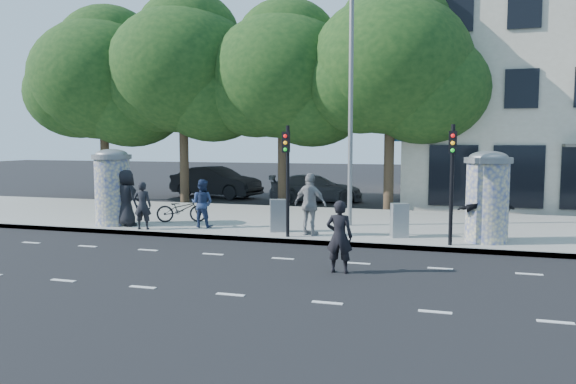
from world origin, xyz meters
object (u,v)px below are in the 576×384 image
(street_lamp, at_px, (351,90))
(ped_b, at_px, (143,205))
(ped_e, at_px, (310,204))
(ped_f, at_px, (488,212))
(bicycle, at_px, (182,209))
(ad_column_left, at_px, (112,185))
(car_mid, at_px, (216,182))
(ped_a, at_px, (126,198))
(traffic_pole_far, at_px, (452,172))
(cabinet_right, at_px, (399,220))
(car_right, at_px, (316,188))
(man_road, at_px, (339,237))
(ad_column_right, at_px, (487,194))
(cabinet_left, at_px, (278,215))
(traffic_pole_near, at_px, (287,169))
(ped_c, at_px, (202,203))

(street_lamp, bearing_deg, ped_b, -156.59)
(ped_e, distance_m, ped_f, 5.23)
(bicycle, bearing_deg, ad_column_left, 98.52)
(car_mid, bearing_deg, street_lamp, -124.00)
(ped_b, bearing_deg, ped_a, -41.81)
(traffic_pole_far, relative_size, bicycle, 1.90)
(ped_e, relative_size, car_mid, 0.39)
(cabinet_right, xyz_separation_m, car_right, (-5.12, 10.15, 0.01))
(man_road, relative_size, car_mid, 0.34)
(cabinet_right, bearing_deg, street_lamp, 113.40)
(ad_column_right, relative_size, cabinet_left, 2.53)
(bicycle, distance_m, cabinet_right, 7.92)
(traffic_pole_near, xyz_separation_m, ped_c, (-3.34, 1.05, -1.26))
(ped_a, height_order, man_road, ped_a)
(traffic_pole_near, height_order, ped_c, traffic_pole_near)
(ped_c, distance_m, ped_f, 9.18)
(ad_column_right, distance_m, street_lamp, 5.81)
(ped_b, relative_size, cabinet_left, 1.52)
(street_lamp, bearing_deg, car_right, 111.38)
(ad_column_left, bearing_deg, traffic_pole_near, -6.11)
(ped_c, distance_m, car_right, 10.15)
(ped_f, height_order, man_road, ped_f)
(ped_e, xyz_separation_m, cabinet_left, (-1.19, 0.40, -0.45))
(cabinet_left, distance_m, car_right, 10.25)
(ped_a, relative_size, ped_c, 1.19)
(ped_f, relative_size, bicycle, 1.03)
(ad_column_right, height_order, traffic_pole_near, traffic_pole_near)
(ped_e, bearing_deg, ad_column_right, -157.83)
(ped_a, distance_m, car_right, 11.32)
(ped_f, bearing_deg, ped_e, -20.97)
(ped_b, xyz_separation_m, car_right, (3.21, 11.03, -0.27))
(street_lamp, xyz_separation_m, cabinet_left, (-1.99, -1.93, -4.12))
(cabinet_left, bearing_deg, ad_column_left, 160.60)
(ped_e, bearing_deg, cabinet_right, -153.13)
(cabinet_left, bearing_deg, man_road, -77.78)
(ped_f, xyz_separation_m, man_road, (-3.51, -4.11, -0.21))
(traffic_pole_far, xyz_separation_m, ped_f, (1.03, 0.62, -1.16))
(traffic_pole_near, height_order, traffic_pole_far, same)
(ped_b, relative_size, ped_c, 0.98)
(ped_e, relative_size, cabinet_left, 1.85)
(car_right, bearing_deg, man_road, 178.95)
(ad_column_right, relative_size, bicycle, 1.48)
(ped_c, height_order, car_mid, ped_c)
(car_mid, xyz_separation_m, car_right, (5.76, -0.70, -0.15))
(bicycle, bearing_deg, traffic_pole_near, -134.69)
(ped_a, relative_size, cabinet_left, 1.86)
(ad_column_right, height_order, traffic_pole_far, traffic_pole_far)
(traffic_pole_near, height_order, cabinet_left, traffic_pole_near)
(ad_column_right, distance_m, ped_c, 9.16)
(traffic_pole_near, height_order, ped_f, traffic_pole_near)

